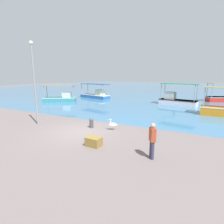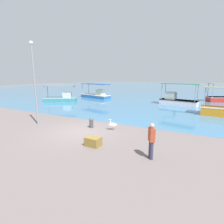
{
  "view_description": "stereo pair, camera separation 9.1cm",
  "coord_description": "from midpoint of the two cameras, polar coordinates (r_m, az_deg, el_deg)",
  "views": [
    {
      "loc": [
        7.15,
        -9.12,
        3.77
      ],
      "look_at": [
        0.68,
        3.46,
        0.81
      ],
      "focal_mm": 28.0,
      "sensor_mm": 36.0,
      "label": 1
    },
    {
      "loc": [
        7.23,
        -9.08,
        3.77
      ],
      "look_at": [
        0.68,
        3.46,
        0.81
      ],
      "focal_mm": 28.0,
      "sensor_mm": 36.0,
      "label": 2
    }
  ],
  "objects": [
    {
      "name": "lamp_post",
      "position": [
        14.49,
        -23.86,
        9.65
      ],
      "size": [
        0.28,
        0.28,
        6.22
      ],
      "color": "gray",
      "rests_on": "ground"
    },
    {
      "name": "mooring_bollard",
      "position": [
        12.94,
        -6.59,
        -3.37
      ],
      "size": [
        0.31,
        0.31,
        0.74
      ],
      "color": "#47474C",
      "rests_on": "ground"
    },
    {
      "name": "harbor_water",
      "position": [
        57.68,
        20.52,
        7.32
      ],
      "size": [
        110.0,
        90.0,
        0.0
      ],
      "primitive_type": "cube",
      "color": "teal",
      "rests_on": "ground"
    },
    {
      "name": "fishing_boat_center",
      "position": [
        30.17,
        -5.13,
        5.64
      ],
      "size": [
        5.98,
        3.06,
        2.39
      ],
      "color": "#2B69AF",
      "rests_on": "harbor_water"
    },
    {
      "name": "fishing_boat_near_left",
      "position": [
        27.1,
        -16.04,
        4.54
      ],
      "size": [
        4.82,
        3.72,
        2.39
      ],
      "color": "teal",
      "rests_on": "harbor_water"
    },
    {
      "name": "ground",
      "position": [
        12.19,
        -10.26,
        -6.38
      ],
      "size": [
        120.0,
        120.0,
        0.0
      ],
      "primitive_type": "plane",
      "color": "slate"
    },
    {
      "name": "cargo_crate",
      "position": [
        9.69,
        -5.91,
        -9.58
      ],
      "size": [
        0.84,
        0.63,
        0.49
      ],
      "primitive_type": "cube",
      "rotation": [
        0.0,
        0.0,
        6.24
      ],
      "color": "olive",
      "rests_on": "ground"
    },
    {
      "name": "pelican",
      "position": [
        12.31,
        0.38,
        -4.18
      ],
      "size": [
        0.72,
        0.55,
        0.8
      ],
      "color": "#E0997A",
      "rests_on": "ground"
    },
    {
      "name": "fisherman_standing",
      "position": [
        8.22,
        13.05,
        -8.88
      ],
      "size": [
        0.4,
        0.46,
        1.69
      ],
      "color": "#35344B",
      "rests_on": "ground"
    },
    {
      "name": "fishing_boat_far_right",
      "position": [
        24.19,
        20.58,
        3.67
      ],
      "size": [
        4.87,
        2.38,
        2.77
      ],
      "color": "white",
      "rests_on": "harbor_water"
    }
  ]
}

